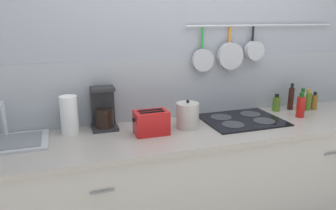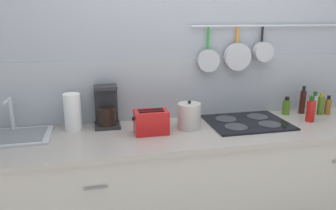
{
  "view_description": "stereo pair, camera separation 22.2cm",
  "coord_description": "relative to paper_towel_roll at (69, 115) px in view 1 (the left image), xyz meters",
  "views": [
    {
      "loc": [
        -1.01,
        -2.03,
        1.68
      ],
      "look_at": [
        -0.33,
        0.0,
        1.09
      ],
      "focal_mm": 35.0,
      "sensor_mm": 36.0,
      "label": 1
    },
    {
      "loc": [
        -0.8,
        -2.09,
        1.68
      ],
      "look_at": [
        -0.33,
        0.0,
        1.09
      ],
      "focal_mm": 35.0,
      "sensor_mm": 36.0,
      "label": 2
    }
  ],
  "objects": [
    {
      "name": "bottle_hot_sauce",
      "position": [
        1.96,
        -0.06,
        -0.05
      ],
      "size": [
        0.05,
        0.05,
        0.18
      ],
      "color": "#4C721E",
      "rests_on": "countertop"
    },
    {
      "name": "sink_basin",
      "position": [
        -0.41,
        -0.08,
        -0.11
      ],
      "size": [
        0.54,
        0.36,
        0.25
      ],
      "color": "#B7BABF",
      "rests_on": "countertop"
    },
    {
      "name": "cabinet_base",
      "position": [
        0.97,
        -0.21,
        -0.59
      ],
      "size": [
        3.34,
        0.63,
        0.85
      ],
      "color": "#B7B2A8",
      "rests_on": "ground_plane"
    },
    {
      "name": "bottle_vinegar",
      "position": [
        1.76,
        -0.21,
        -0.04
      ],
      "size": [
        0.07,
        0.07,
        0.2
      ],
      "color": "red",
      "rests_on": "countertop"
    },
    {
      "name": "countertop",
      "position": [
        0.97,
        -0.21,
        -0.15
      ],
      "size": [
        3.38,
        0.66,
        0.03
      ],
      "color": "#A59E93",
      "rests_on": "cabinet_base"
    },
    {
      "name": "bottle_sesame_oil",
      "position": [
        1.69,
        0.0,
        -0.07
      ],
      "size": [
        0.06,
        0.06,
        0.15
      ],
      "color": "#4C721E",
      "rests_on": "countertop"
    },
    {
      "name": "toaster",
      "position": [
        0.53,
        -0.2,
        -0.05
      ],
      "size": [
        0.25,
        0.15,
        0.17
      ],
      "color": "red",
      "rests_on": "countertop"
    },
    {
      "name": "cooktop",
      "position": [
        1.27,
        -0.14,
        -0.12
      ],
      "size": [
        0.59,
        0.47,
        0.01
      ],
      "color": "black",
      "rests_on": "countertop"
    },
    {
      "name": "wall_back",
      "position": [
        0.97,
        0.15,
        0.25
      ],
      "size": [
        7.2,
        0.15,
        2.6
      ],
      "color": "#999EA8",
      "rests_on": "ground_plane"
    },
    {
      "name": "kettle",
      "position": [
        0.81,
        -0.15,
        -0.04
      ],
      "size": [
        0.17,
        0.17,
        0.21
      ],
      "color": "beige",
      "rests_on": "countertop"
    },
    {
      "name": "coffee_maker",
      "position": [
        0.24,
        0.03,
        -0.01
      ],
      "size": [
        0.18,
        0.17,
        0.3
      ],
      "color": "#262628",
      "rests_on": "countertop"
    },
    {
      "name": "bottle_cooking_wine",
      "position": [
        2.02,
        -0.07,
        -0.06
      ],
      "size": [
        0.05,
        0.05,
        0.16
      ],
      "color": "#8C5919",
      "rests_on": "countertop"
    },
    {
      "name": "bottle_olive_oil",
      "position": [
        1.83,
        0.0,
        -0.03
      ],
      "size": [
        0.05,
        0.05,
        0.23
      ],
      "color": "#33140F",
      "rests_on": "countertop"
    },
    {
      "name": "bottle_dish_soap",
      "position": [
        1.89,
        -0.06,
        -0.04
      ],
      "size": [
        0.05,
        0.05,
        0.2
      ],
      "color": "#BFB799",
      "rests_on": "countertop"
    },
    {
      "name": "paper_towel_roll",
      "position": [
        0.0,
        0.0,
        0.0
      ],
      "size": [
        0.12,
        0.12,
        0.26
      ],
      "color": "white",
      "rests_on": "countertop"
    }
  ]
}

